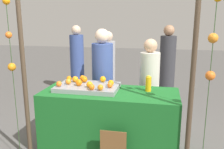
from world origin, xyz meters
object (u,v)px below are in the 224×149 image
at_px(juice_bottle, 148,84).
at_px(vendor_right, 149,91).
at_px(stall_counter, 110,122).
at_px(vendor_left, 103,85).
at_px(orange_0, 111,83).
at_px(orange_1, 79,83).

relative_size(juice_bottle, vendor_right, 0.14).
distance_m(stall_counter, vendor_left, 0.78).
xyz_separation_m(orange_0, vendor_left, (-0.26, 0.58, -0.20)).
xyz_separation_m(orange_0, juice_bottle, (0.51, 0.05, 0.00)).
height_order(stall_counter, juice_bottle, juice_bottle).
xyz_separation_m(stall_counter, vendor_left, (-0.26, 0.65, 0.34)).
bearing_deg(vendor_right, orange_0, -128.56).
distance_m(orange_0, vendor_right, 0.84).
relative_size(orange_1, vendor_right, 0.06).
height_order(orange_0, juice_bottle, juice_bottle).
bearing_deg(juice_bottle, orange_1, -171.86).
xyz_separation_m(orange_1, juice_bottle, (0.93, 0.13, -0.00)).
distance_m(orange_0, juice_bottle, 0.51).
distance_m(orange_1, vendor_left, 0.72).
height_order(juice_bottle, vendor_left, vendor_left).
bearing_deg(stall_counter, orange_0, 92.34).
bearing_deg(stall_counter, juice_bottle, 13.10).
relative_size(stall_counter, orange_1, 20.42).
bearing_deg(orange_0, vendor_left, 113.80).
distance_m(orange_0, vendor_left, 0.67).
relative_size(orange_1, vendor_left, 0.05).
bearing_deg(orange_0, vendor_right, 51.44).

